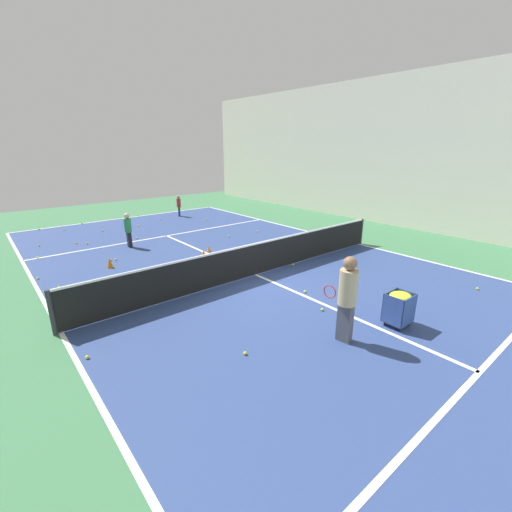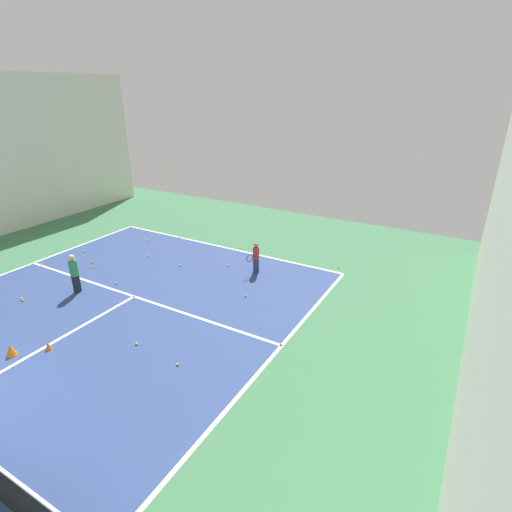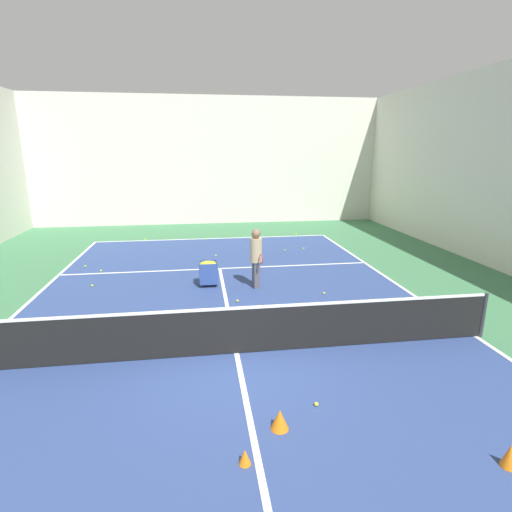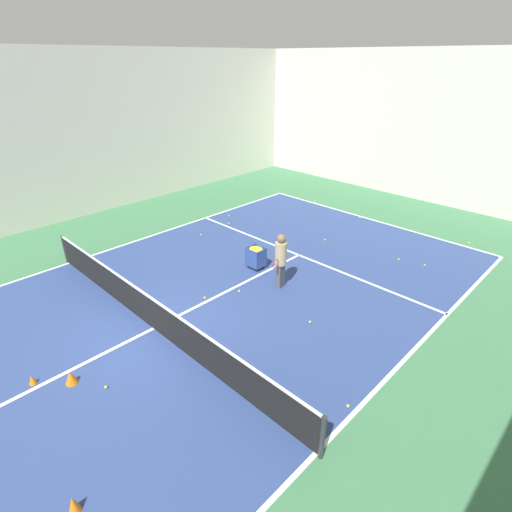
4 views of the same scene
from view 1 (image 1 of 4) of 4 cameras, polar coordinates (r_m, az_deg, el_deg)
ground_plane at (r=10.49m, az=-0.00°, el=-3.17°), size 34.63×34.63×0.00m
court_playing_area at (r=10.49m, az=-0.00°, el=-3.16°), size 10.71×22.31×0.00m
line_baseline_near at (r=20.07m, az=-20.88°, el=5.95°), size 10.71×0.10×0.00m
line_sideline_left at (r=14.34m, az=16.73°, el=1.92°), size 0.10×22.31×0.00m
line_sideline_right at (r=8.48m, az=-29.72°, el=-11.08°), size 0.10×22.31×0.00m
line_service_near at (r=15.50m, az=-14.65°, el=3.28°), size 10.71×0.10×0.00m
line_service_far at (r=7.43m, az=33.20°, el=-15.90°), size 10.71×0.10×0.00m
line_centre_service at (r=10.49m, az=-0.00°, el=-3.14°), size 0.10×12.27×0.00m
hall_enclosure_left at (r=17.53m, az=25.88°, el=15.17°), size 0.15×30.93×6.90m
tennis_net at (r=10.31m, az=-0.00°, el=-0.44°), size 11.01×0.10×1.02m
player_near_baseline at (r=19.60m, az=-12.74°, el=8.37°), size 0.33×0.57×1.15m
coach_at_net at (r=6.93m, az=14.96°, el=-6.13°), size 0.41×0.69×1.80m
child_midcourt at (r=14.03m, az=-20.55°, el=4.41°), size 0.27×0.27×1.34m
ball_cart at (r=8.08m, az=22.80°, el=-7.22°), size 0.55×0.49×0.77m
training_cone_0 at (r=12.02m, az=-23.19°, el=-1.04°), size 0.20×0.20×0.33m
training_cone_1 at (r=12.05m, az=-8.72°, el=0.27°), size 0.27×0.27×0.32m
training_cone_2 at (r=12.86m, az=-7.88°, el=1.22°), size 0.17×0.17×0.22m
tennis_ball_0 at (r=18.30m, az=-29.38°, el=3.84°), size 0.07×0.07×0.07m
tennis_ball_1 at (r=19.15m, az=-15.53°, el=6.05°), size 0.07×0.07×0.07m
tennis_ball_2 at (r=12.04m, az=-32.59°, el=-3.12°), size 0.07×0.07×0.07m
tennis_ball_3 at (r=22.52m, az=-9.05°, el=8.19°), size 0.07×0.07×0.07m
tennis_ball_4 at (r=11.34m, az=6.20°, el=-1.44°), size 0.07×0.07×0.07m
tennis_ball_7 at (r=14.27m, az=-32.63°, el=-0.16°), size 0.07×0.07×0.07m
tennis_ball_8 at (r=18.48m, az=-8.22°, el=6.10°), size 0.07×0.07×0.07m
tennis_ball_10 at (r=15.36m, az=-19.22°, el=2.84°), size 0.07×0.07×0.07m
tennis_ball_11 at (r=12.73m, az=-22.36°, el=-0.53°), size 0.07×0.07×0.07m
tennis_ball_12 at (r=14.87m, az=-4.48°, el=3.33°), size 0.07×0.07×0.07m
tennis_ball_14 at (r=11.39m, az=-10.52°, el=-1.55°), size 0.07×0.07×0.07m
tennis_ball_15 at (r=15.55m, az=-27.78°, el=1.93°), size 0.07×0.07×0.07m
tennis_ball_16 at (r=15.91m, az=-32.41°, el=1.50°), size 0.07×0.07×0.07m
tennis_ball_17 at (r=11.21m, az=32.97°, el=-4.60°), size 0.07×0.07×0.07m
tennis_ball_21 at (r=19.42m, az=-27.03°, el=4.89°), size 0.07×0.07×0.07m
tennis_ball_22 at (r=12.75m, az=-23.05°, el=-0.60°), size 0.07×0.07×0.07m
tennis_ball_23 at (r=17.75m, az=-19.01°, el=4.81°), size 0.07×0.07×0.07m
tennis_ball_25 at (r=10.98m, az=-30.02°, el=-4.52°), size 0.07×0.07×0.07m
tennis_ball_26 at (r=17.31m, az=-24.23°, el=3.89°), size 0.07×0.07×0.07m
tennis_ball_27 at (r=20.59m, az=-19.20°, el=6.50°), size 0.07×0.07×0.07m
tennis_ball_28 at (r=18.97m, az=-32.46°, el=3.76°), size 0.07×0.07×0.07m
tennis_ball_29 at (r=9.33m, az=8.15°, el=-5.89°), size 0.07×0.07×0.07m
tennis_ball_30 at (r=7.33m, az=-26.33°, el=-14.86°), size 0.07×0.07×0.07m
tennis_ball_31 at (r=15.31m, az=-26.31°, el=1.92°), size 0.07×0.07×0.07m
tennis_ball_32 at (r=15.66m, az=0.20°, el=4.14°), size 0.07×0.07×0.07m
tennis_ball_33 at (r=6.73m, az=-1.81°, el=-15.89°), size 0.07×0.07×0.07m
tennis_ball_34 at (r=8.44m, az=10.96°, el=-8.75°), size 0.07×0.07×0.07m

